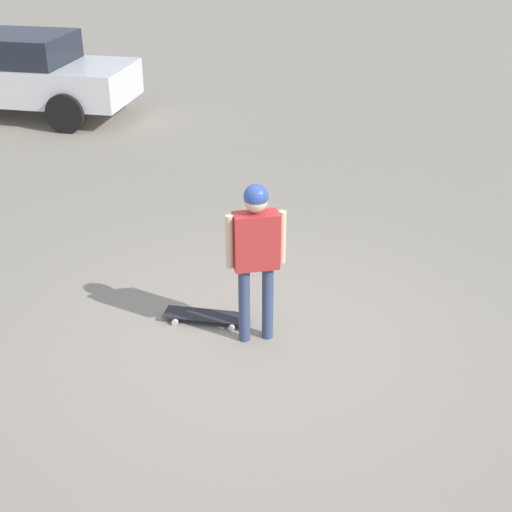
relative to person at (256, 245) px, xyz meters
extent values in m
plane|color=gray|center=(0.00, 0.00, -1.03)|extent=(220.00, 220.00, 0.00)
cylinder|color=#38476B|center=(-0.06, 0.10, -0.63)|extent=(0.11, 0.11, 0.80)
cylinder|color=#38476B|center=(0.06, -0.10, -0.63)|extent=(0.11, 0.11, 0.80)
cube|color=#B22D2D|center=(0.00, 0.00, 0.04)|extent=(0.40, 0.46, 0.55)
cylinder|color=beige|center=(-0.14, 0.21, 0.06)|extent=(0.07, 0.07, 0.52)
cylinder|color=beige|center=(0.14, -0.21, 0.06)|extent=(0.07, 0.07, 0.52)
sphere|color=beige|center=(0.00, 0.00, 0.45)|extent=(0.22, 0.22, 0.22)
sphere|color=#2D4799|center=(0.00, 0.00, 0.48)|extent=(0.23, 0.23, 0.23)
cube|color=#232328|center=(0.10, 0.59, -0.96)|extent=(0.40, 0.90, 0.01)
cylinder|color=silver|center=(-0.09, 0.86, -1.00)|extent=(0.04, 0.07, 0.06)
cylinder|color=silver|center=(0.17, 0.91, -1.00)|extent=(0.04, 0.07, 0.06)
cylinder|color=silver|center=(0.03, 0.28, -1.00)|extent=(0.04, 0.07, 0.06)
cylinder|color=silver|center=(0.29, 0.33, -1.00)|extent=(0.04, 0.07, 0.06)
cube|color=silver|center=(5.54, 7.20, -0.34)|extent=(2.50, 4.85, 0.67)
cube|color=#1E232D|center=(5.56, 7.09, 0.26)|extent=(1.89, 2.32, 0.53)
cylinder|color=black|center=(4.95, 5.64, -0.68)|extent=(0.32, 0.74, 0.71)
cylinder|color=black|center=(6.64, 5.94, -0.68)|extent=(0.32, 0.74, 0.71)
camera|label=1|loc=(-5.50, -2.17, 2.96)|focal=50.00mm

